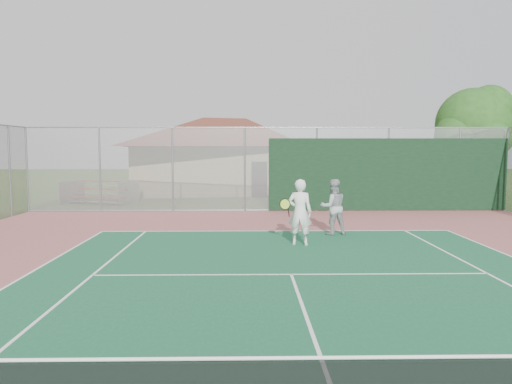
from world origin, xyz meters
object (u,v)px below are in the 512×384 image
(clubhouse, at_px, (228,148))
(player_white_front, at_px, (300,213))
(bleachers, at_px, (100,192))
(player_grey_back, at_px, (333,208))
(tree, at_px, (475,127))

(clubhouse, bearing_deg, player_white_front, -88.14)
(bleachers, relative_size, player_grey_back, 2.03)
(player_white_front, bearing_deg, tree, -119.30)
(clubhouse, height_order, player_grey_back, clubhouse)
(tree, height_order, player_white_front, tree)
(bleachers, xyz_separation_m, player_white_front, (8.49, -10.67, 0.33))
(clubhouse, relative_size, player_white_front, 7.22)
(bleachers, bearing_deg, clubhouse, 69.24)
(clubhouse, xyz_separation_m, player_white_front, (2.58, -17.12, -1.75))
(clubhouse, height_order, tree, tree)
(bleachers, distance_m, player_grey_back, 13.24)
(tree, distance_m, player_white_front, 13.29)
(bleachers, relative_size, tree, 0.62)
(clubhouse, distance_m, player_white_front, 17.41)
(clubhouse, bearing_deg, bleachers, -139.18)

